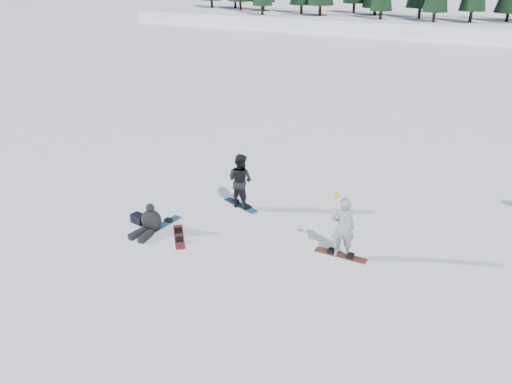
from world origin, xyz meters
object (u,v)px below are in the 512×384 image
snowboarder_woman (343,227)px  snowboarder_man (240,181)px  snowboard_loose_b (179,237)px  gear_bag (139,219)px  snowboard_loose_a (162,225)px  seated_rider (150,221)px

snowboarder_woman → snowboarder_man: 4.33m
snowboarder_man → snowboard_loose_b: size_ratio=1.25×
snowboarder_woman → gear_bag: snowboarder_woman is taller
snowboard_loose_b → snowboard_loose_a: (-0.89, 0.34, 0.00)m
snowboard_loose_b → gear_bag: bearing=-134.3°
snowboard_loose_a → seated_rider: bearing=175.2°
gear_bag → snowboard_loose_a: 0.82m
snowboarder_man → snowboard_loose_b: 2.95m
snowboarder_man → gear_bag: 3.53m
snowboarder_man → seated_rider: 3.30m
snowboarder_woman → snowboard_loose_b: snowboarder_woman is taller
gear_bag → snowboard_loose_a: bearing=14.1°
seated_rider → snowboard_loose_a: 0.57m
seated_rider → snowboard_loose_b: seated_rider is taller
snowboarder_man → seated_rider: snowboarder_man is taller
seated_rider → snowboard_loose_b: bearing=6.8°
snowboarder_woman → snowboarder_man: bearing=-46.5°
snowboarder_woman → seated_rider: snowboarder_woman is taller
seated_rider → snowboard_loose_b: size_ratio=0.72×
snowboard_loose_b → snowboard_loose_a: same height
snowboarder_woman → gear_bag: (-6.33, -1.17, -0.77)m
snowboarder_woman → snowboard_loose_b: (-4.65, -1.31, -0.90)m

